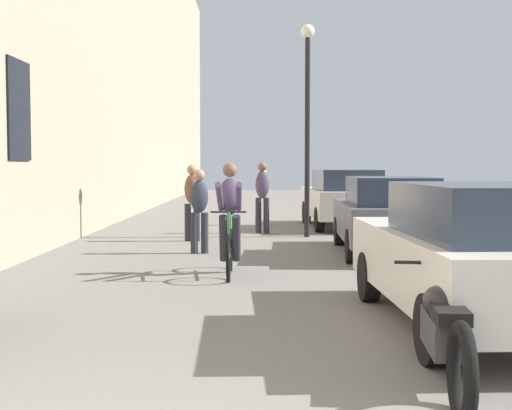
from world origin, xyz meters
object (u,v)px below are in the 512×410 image
object	(u,v)px
cyclist_on_bicycle	(233,222)
pedestrian_near	(202,206)
pedestrian_mid	(195,198)
parked_car_third	(347,198)
pedestrian_far	(265,193)
parked_car_second	(390,214)
parked_motorcycle	(447,332)
parked_car_nearest	(479,254)
pedestrian_furthest	(265,193)
street_lamp	(311,103)

from	to	relation	value
cyclist_on_bicycle	pedestrian_near	world-z (taller)	cyclist_on_bicycle
pedestrian_mid	parked_car_third	distance (m)	5.02
pedestrian_far	parked_car_second	distance (m)	4.64
parked_motorcycle	parked_car_nearest	bearing A→B (deg)	65.99
pedestrian_far	pedestrian_furthest	size ratio (longest dim) A/B	1.10
pedestrian_furthest	parked_motorcycle	distance (m)	14.23
pedestrian_far	parked_car_nearest	bearing A→B (deg)	-78.29
pedestrian_mid	street_lamp	world-z (taller)	street_lamp
parked_car_second	parked_car_third	size ratio (longest dim) A/B	0.94
street_lamp	parked_car_third	bearing A→B (deg)	64.53
pedestrian_near	pedestrian_mid	bearing A→B (deg)	98.75
parked_car_nearest	parked_car_second	bearing A→B (deg)	87.94
parked_car_third	street_lamp	bearing A→B (deg)	-115.47
parked_car_nearest	pedestrian_near	bearing A→B (deg)	118.29
street_lamp	parked_car_second	distance (m)	4.17
parked_car_nearest	parked_motorcycle	bearing A→B (deg)	-114.01
parked_car_second	street_lamp	bearing A→B (deg)	111.60
pedestrian_near	pedestrian_furthest	xyz separation A→B (m)	(1.25, 6.21, -0.01)
parked_car_nearest	parked_motorcycle	size ratio (longest dim) A/B	1.99
pedestrian_far	parked_motorcycle	distance (m)	11.93
pedestrian_near	parked_car_third	distance (m)	6.47
cyclist_on_bicycle	street_lamp	xyz separation A→B (m)	(1.59, 5.61, 2.30)
cyclist_on_bicycle	pedestrian_near	distance (m)	2.63
pedestrian_near	parked_car_third	xyz separation A→B (m)	(3.41, 5.49, -0.09)
parked_car_second	cyclist_on_bicycle	bearing A→B (deg)	-139.77
pedestrian_near	street_lamp	bearing A→B (deg)	53.60
pedestrian_near	pedestrian_mid	distance (m)	2.17
cyclist_on_bicycle	pedestrian_far	xyz separation A→B (m)	(0.56, 6.44, 0.17)
cyclist_on_bicycle	parked_motorcycle	bearing A→B (deg)	-71.26
pedestrian_furthest	parked_car_second	xyz separation A→B (m)	(2.28, -6.34, -0.14)
pedestrian_mid	street_lamp	xyz separation A→B (m)	(2.59, 0.92, 2.16)
street_lamp	parked_motorcycle	world-z (taller)	street_lamp
pedestrian_mid	pedestrian_far	distance (m)	2.34
pedestrian_mid	parked_car_second	size ratio (longest dim) A/B	0.40
pedestrian_far	parked_car_nearest	world-z (taller)	pedestrian_far
cyclist_on_bicycle	parked_car_second	size ratio (longest dim) A/B	0.42
pedestrian_far	parked_car_second	bearing A→B (deg)	-60.28
pedestrian_far	street_lamp	world-z (taller)	street_lamp
cyclist_on_bicycle	parked_motorcycle	world-z (taller)	cyclist_on_bicycle
parked_car_second	parked_motorcycle	xyz separation A→B (m)	(-1.02, -7.82, -0.35)
pedestrian_near	parked_car_second	world-z (taller)	pedestrian_near
pedestrian_near	parked_car_second	size ratio (longest dim) A/B	0.38
parked_car_second	pedestrian_mid	bearing A→B (deg)	149.42
street_lamp	pedestrian_furthest	bearing A→B (deg)	107.81
street_lamp	pedestrian_near	bearing A→B (deg)	-126.40
pedestrian_furthest	parked_motorcycle	size ratio (longest dim) A/B	0.74
cyclist_on_bicycle	pedestrian_near	xyz separation A→B (m)	(-0.67, 2.55, 0.09)
pedestrian_far	parked_motorcycle	size ratio (longest dim) A/B	0.81
cyclist_on_bicycle	pedestrian_furthest	distance (m)	8.78
parked_car_third	parked_motorcycle	size ratio (longest dim) A/B	2.06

